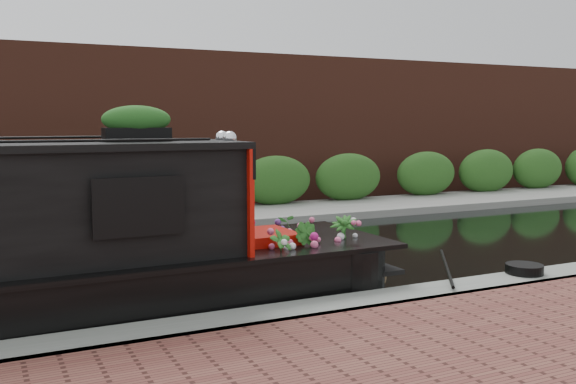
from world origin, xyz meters
name	(u,v)px	position (x,y,z in m)	size (l,w,h in m)	color
ground	(151,273)	(0.00, 0.00, 0.00)	(80.00, 80.00, 0.00)	black
near_bank_coping	(232,343)	(0.00, -3.30, 0.00)	(40.00, 0.60, 0.50)	gray
far_bank_path	(100,229)	(0.00, 4.20, 0.00)	(40.00, 2.40, 0.34)	gray
far_hedge	(93,223)	(0.00, 5.10, 0.00)	(40.00, 1.10, 2.80)	#28561C
far_brick_wall	(79,211)	(0.00, 7.20, 0.00)	(40.00, 1.00, 8.00)	#55291D
rope_fender	(370,275)	(2.45, -2.05, 0.15)	(0.30, 0.30, 0.33)	olive
coiled_mooring_rope	(524,269)	(4.04, -3.18, 0.31)	(0.47, 0.47, 0.12)	black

